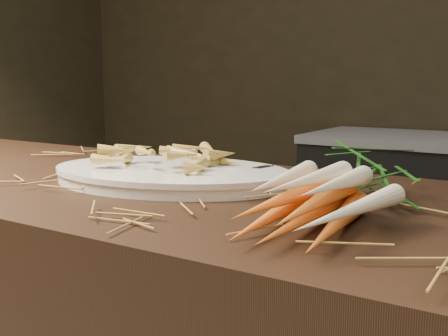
% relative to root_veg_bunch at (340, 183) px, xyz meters
% --- Properties ---
extents(straw_bedding, '(1.40, 0.60, 0.02)m').
position_rel_root_veg_bunch_xyz_m(straw_bedding, '(-0.25, 0.03, -0.04)').
color(straw_bedding, olive).
rests_on(straw_bedding, main_counter).
extents(root_veg_bunch, '(0.21, 0.52, 0.10)m').
position_rel_root_veg_bunch_xyz_m(root_veg_bunch, '(0.00, 0.00, 0.00)').
color(root_veg_bunch, orange).
rests_on(root_veg_bunch, main_counter).
extents(serving_platter, '(0.54, 0.42, 0.03)m').
position_rel_root_veg_bunch_xyz_m(serving_platter, '(-0.38, 0.05, -0.03)').
color(serving_platter, white).
rests_on(serving_platter, main_counter).
extents(roasted_veg_heap, '(0.27, 0.22, 0.05)m').
position_rel_root_veg_bunch_xyz_m(roasted_veg_heap, '(-0.38, 0.05, 0.01)').
color(roasted_veg_heap, '#A38337').
rests_on(roasted_veg_heap, serving_platter).
extents(serving_fork, '(0.05, 0.18, 0.00)m').
position_rel_root_veg_bunch_xyz_m(serving_fork, '(-0.21, 0.06, -0.02)').
color(serving_fork, silver).
rests_on(serving_fork, serving_platter).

